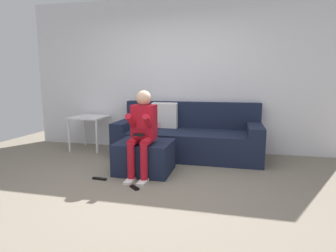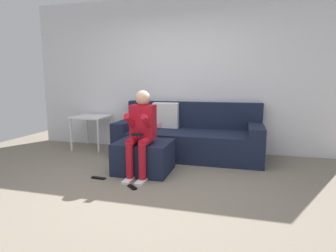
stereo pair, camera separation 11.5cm
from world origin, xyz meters
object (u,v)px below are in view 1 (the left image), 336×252
object	(u,v)px
ottoman	(145,157)
remote_near_ottoman	(134,188)
side_table	(90,121)
couch_sectional	(187,137)
person_seated	(142,127)
remote_by_storage_bin	(99,179)

from	to	relation	value
ottoman	remote_near_ottoman	size ratio (longest dim) A/B	4.87
ottoman	side_table	xyz separation A→B (m)	(-1.41, 1.04, 0.32)
couch_sectional	remote_near_ottoman	bearing A→B (deg)	-102.79
couch_sectional	person_seated	xyz separation A→B (m)	(-0.41, -1.15, 0.35)
couch_sectional	side_table	world-z (taller)	couch_sectional
couch_sectional	remote_by_storage_bin	bearing A→B (deg)	-122.59
couch_sectional	remote_by_storage_bin	xyz separation A→B (m)	(-0.92, -1.43, -0.31)
remote_by_storage_bin	couch_sectional	bearing A→B (deg)	61.71
ottoman	side_table	world-z (taller)	side_table
remote_near_ottoman	remote_by_storage_bin	bearing A→B (deg)	-156.98
remote_by_storage_bin	side_table	bearing A→B (deg)	126.57
couch_sectional	ottoman	bearing A→B (deg)	-113.75
remote_by_storage_bin	ottoman	bearing A→B (deg)	46.75
person_seated	remote_by_storage_bin	bearing A→B (deg)	-150.87
person_seated	side_table	size ratio (longest dim) A/B	1.84
ottoman	remote_near_ottoman	xyz separation A→B (m)	(0.07, -0.62, -0.21)
couch_sectional	person_seated	bearing A→B (deg)	-109.67
person_seated	side_table	distance (m)	1.88
ottoman	person_seated	distance (m)	0.47
person_seated	remote_near_ottoman	distance (m)	0.80
person_seated	side_table	world-z (taller)	person_seated
remote_near_ottoman	side_table	bearing A→B (deg)	173.11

